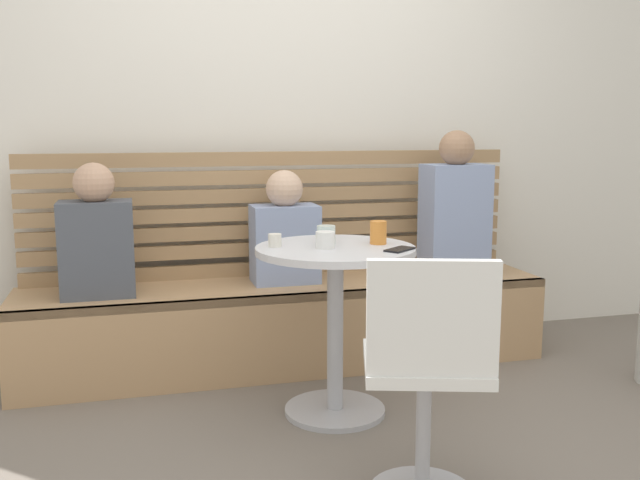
% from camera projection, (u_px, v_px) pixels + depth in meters
% --- Properties ---
extents(ground, '(8.00, 8.00, 0.00)m').
position_uv_depth(ground, '(358.00, 471.00, 2.57)').
color(ground, '#70665B').
extents(back_wall, '(5.20, 0.10, 2.90)m').
position_uv_depth(back_wall, '(268.00, 88.00, 3.90)').
color(back_wall, white).
rests_on(back_wall, ground).
extents(booth_bench, '(2.70, 0.52, 0.44)m').
position_uv_depth(booth_bench, '(287.00, 324.00, 3.68)').
color(booth_bench, tan).
rests_on(booth_bench, ground).
extents(booth_backrest, '(2.65, 0.04, 0.67)m').
position_uv_depth(booth_backrest, '(277.00, 213.00, 3.82)').
color(booth_backrest, '#A68157').
rests_on(booth_backrest, booth_bench).
extents(cafe_table, '(0.68, 0.68, 0.74)m').
position_uv_depth(cafe_table, '(335.00, 298.00, 3.01)').
color(cafe_table, '#ADADB2').
rests_on(cafe_table, ground).
extents(white_chair, '(0.50, 0.50, 0.85)m').
position_uv_depth(white_chair, '(427.00, 371.00, 2.26)').
color(white_chair, '#ADADB2').
rests_on(white_chair, ground).
extents(person_adult, '(0.34, 0.22, 0.78)m').
position_uv_depth(person_adult, '(455.00, 211.00, 3.80)').
color(person_adult, '#8C9EC6').
rests_on(person_adult, booth_bench).
extents(person_child_left, '(0.34, 0.22, 0.58)m').
position_uv_depth(person_child_left, '(284.00, 234.00, 3.64)').
color(person_child_left, '#8C9EC6').
rests_on(person_child_left, booth_bench).
extents(person_child_middle, '(0.34, 0.22, 0.64)m').
position_uv_depth(person_child_middle, '(97.00, 238.00, 3.33)').
color(person_child_middle, '#4C515B').
rests_on(person_child_middle, booth_bench).
extents(cup_tumbler_orange, '(0.07, 0.07, 0.10)m').
position_uv_depth(cup_tumbler_orange, '(378.00, 232.00, 3.04)').
color(cup_tumbler_orange, orange).
rests_on(cup_tumbler_orange, cafe_table).
extents(cup_espresso_small, '(0.06, 0.06, 0.05)m').
position_uv_depth(cup_espresso_small, '(275.00, 240.00, 2.97)').
color(cup_espresso_small, silver).
rests_on(cup_espresso_small, cafe_table).
extents(cup_ceramic_white, '(0.08, 0.08, 0.07)m').
position_uv_depth(cup_ceramic_white, '(325.00, 240.00, 2.93)').
color(cup_ceramic_white, white).
rests_on(cup_ceramic_white, cafe_table).
extents(cup_glass_short, '(0.08, 0.08, 0.08)m').
position_uv_depth(cup_glass_short, '(326.00, 235.00, 3.04)').
color(cup_glass_short, silver).
rests_on(cup_glass_short, cafe_table).
extents(phone_on_table, '(0.15, 0.14, 0.01)m').
position_uv_depth(phone_on_table, '(400.00, 249.00, 2.89)').
color(phone_on_table, black).
rests_on(phone_on_table, cafe_table).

